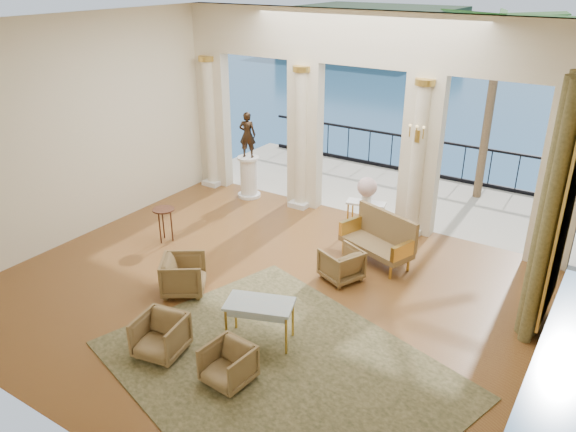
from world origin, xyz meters
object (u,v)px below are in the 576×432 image
Objects in this scene: pedestal at (249,178)px; armchair_d at (184,273)px; armchair_b at (228,363)px; side_table at (164,213)px; statue at (247,135)px; armchair_c at (341,263)px; settee at (380,238)px; console_table at (366,208)px; armchair_a at (160,334)px; game_table at (260,307)px.

armchair_d is at bearing -67.93° from pedestal.
armchair_b is 0.87× the size of side_table.
pedestal reaches higher than armchair_b.
pedestal reaches higher than armchair_d.
statue is (-3.85, 5.69, 1.28)m from armchair_b.
armchair_c is 0.42× the size of settee.
console_table is (-0.72, 0.86, 0.15)m from settee.
armchair_b is 6.99m from statue.
settee reaches higher than armchair_d.
armchair_a is 0.67× the size of pedestal.
settee reaches higher than side_table.
statue is at bearing 103.97° from armchair_a.
console_table is at bearing 73.74° from game_table.
game_table is (1.06, 1.04, 0.28)m from armchair_a.
pedestal is 0.94× the size of statue.
settee is 3.42m from game_table.
armchair_d is 4.17m from console_table.
console_table reaches higher than armchair_c.
armchair_c is 0.64× the size of pedestal.
armchair_d is at bearing -37.22° from side_table.
armchair_c is at bearing -85.55° from settee.
armchair_a is 1.51m from game_table.
armchair_a is at bearing 94.02° from statue.
side_table is at bearing -156.73° from console_table.
armchair_b is 4.73m from side_table.
armchair_d reaches higher than armchair_a.
armchair_b is 0.61× the size of pedestal.
statue reaches higher than armchair_c.
settee is 2.21× the size of side_table.
side_table is at bearing 149.51° from armchair_b.
console_table is (-0.45, 5.24, 0.32)m from armchair_b.
game_table is at bearing -137.49° from armchair_d.
console_table is (0.77, 5.29, 0.29)m from armchair_a.
statue reaches higher than armchair_d.
side_table reaches higher than armchair_b.
pedestal reaches higher than console_table.
console_table is 1.18× the size of side_table.
pedestal reaches higher than settee.
armchair_d is 3.80m from settee.
statue is at bearing 159.33° from console_table.
side_table reaches higher than armchair_a.
game_table is 1.03× the size of statue.
armchair_c is 0.78× the size of console_table.
armchair_a is at bearing -65.41° from pedestal.
console_table reaches higher than armchair_d.
armchair_b is 1.05m from game_table.
console_table is (1.68, 3.81, 0.27)m from armchair_d.
armchair_d is 0.86× the size of console_table.
armchair_d is at bearing 147.14° from game_table.
armchair_c is 4.50m from pedestal.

